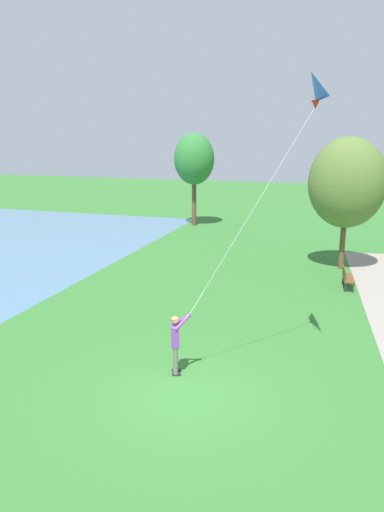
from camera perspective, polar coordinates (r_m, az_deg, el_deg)
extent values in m
plane|color=#33702D|center=(13.07, -0.65, -16.17)|extent=(120.00, 120.00, 0.00)
cube|color=#232328|center=(14.19, -1.90, -13.45)|extent=(0.26, 0.19, 0.06)
cylinder|color=slate|center=(14.00, -2.00, -11.92)|extent=(0.14, 0.14, 0.82)
cube|color=#232328|center=(13.97, -1.86, -13.90)|extent=(0.26, 0.19, 0.06)
cylinder|color=slate|center=(13.78, -1.96, -12.36)|extent=(0.14, 0.14, 0.82)
cube|color=#753899|center=(13.59, -2.01, -9.45)|extent=(0.35, 0.45, 0.60)
sphere|color=tan|center=(13.41, -2.02, -7.65)|extent=(0.22, 0.22, 0.22)
ellipsoid|color=olive|center=(13.40, -2.09, -7.50)|extent=(0.29, 0.29, 0.13)
cylinder|color=#753899|center=(13.50, -1.09, -7.53)|extent=(0.56, 0.16, 0.43)
cylinder|color=#753899|center=(13.34, -1.05, -7.81)|extent=(0.42, 0.49, 0.43)
sphere|color=tan|center=(13.38, -0.39, -7.14)|extent=(0.10, 0.10, 0.10)
pyramid|color=blue|center=(13.10, 13.87, 18.97)|extent=(0.68, 1.39, 0.69)
cone|color=red|center=(13.10, 14.48, 17.04)|extent=(0.24, 0.24, 0.22)
cylinder|color=black|center=(13.10, 14.51, 17.51)|extent=(0.33, 1.25, 0.02)
cylinder|color=silver|center=(12.84, 6.82, 4.75)|extent=(3.01, 1.21, 5.57)
cube|color=brown|center=(22.39, 18.12, -2.53)|extent=(0.57, 1.53, 0.05)
cube|color=brown|center=(22.31, 17.68, -1.95)|extent=(0.17, 1.50, 0.40)
cube|color=#2D2D33|center=(23.11, 18.33, -2.62)|extent=(0.07, 0.07, 0.45)
cube|color=#2D2D33|center=(23.07, 17.54, -2.58)|extent=(0.07, 0.07, 0.45)
cube|color=#2D2D33|center=(21.83, 18.65, -3.61)|extent=(0.07, 0.07, 0.45)
cube|color=#2D2D33|center=(21.80, 17.81, -3.57)|extent=(0.07, 0.07, 0.45)
cylinder|color=brown|center=(25.34, 17.47, 1.63)|extent=(0.27, 0.27, 2.80)
ellipsoid|color=#567033|center=(24.90, 17.98, 8.28)|extent=(3.75, 3.09, 4.44)
cylinder|color=brown|center=(36.13, 0.26, 6.52)|extent=(0.33, 0.33, 3.63)
ellipsoid|color=#2D7533|center=(35.85, 0.26, 11.47)|extent=(2.96, 2.96, 3.74)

